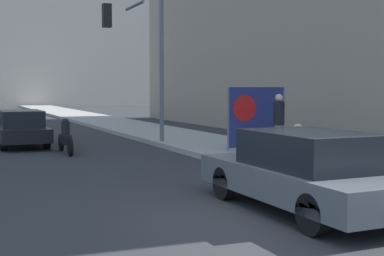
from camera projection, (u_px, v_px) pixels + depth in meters
The scene contains 10 objects.
ground_plane at pixel (279, 216), 9.12m from camera, with size 160.00×160.00×0.00m, color #303033.
sidewalk_curb at pixel (166, 135), 24.28m from camera, with size 3.69×90.00×0.18m, color #A8A399.
seated_protester at pixel (299, 147), 12.61m from camera, with size 0.99×0.77×1.17m.
jogger_on_sidewalk at pixel (279, 123), 16.28m from camera, with size 0.34×0.34×1.83m.
pedestrian_behind at pixel (251, 120), 18.88m from camera, with size 0.34×0.34×1.73m.
protest_banner at pixel (256, 117), 17.35m from camera, with size 2.14×0.06×2.04m.
traffic_light_pole at pixel (141, 46), 19.80m from camera, with size 2.32×2.08×5.34m.
parked_car_curbside at pixel (306, 171), 9.39m from camera, with size 1.90×4.59×1.42m.
car_on_road_nearest at pixel (21, 128), 20.24m from camera, with size 1.71×4.62×1.36m.
motorcycle_on_road at pixel (65, 138), 17.88m from camera, with size 0.28×2.22×1.19m.
Camera 1 is at (-4.98, -7.63, 2.15)m, focal length 50.00 mm.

